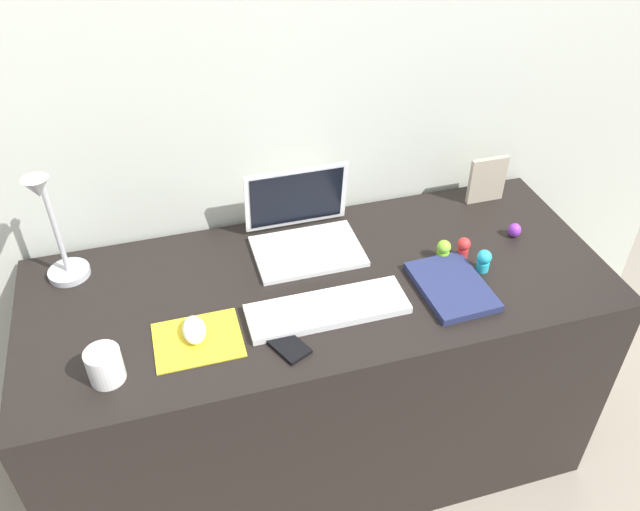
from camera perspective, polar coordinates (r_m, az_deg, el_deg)
ground_plane at (r=2.28m, az=0.03°, el=-16.52°), size 6.00×6.00×0.00m
back_wall at (r=1.96m, az=-2.94°, el=6.17°), size 2.77×0.05×1.65m
desk at (r=1.99m, az=0.03°, el=-10.41°), size 1.57×0.64×0.74m
laptop at (r=1.83m, az=-1.64°, el=2.51°), size 0.30×0.24×0.21m
keyboard at (r=1.64m, az=0.67°, el=-4.75°), size 0.41×0.13×0.02m
mousepad at (r=1.60m, az=-10.74°, el=-7.34°), size 0.21×0.17×0.00m
mouse at (r=1.60m, az=-11.06°, el=-6.46°), size 0.06×0.10×0.03m
cell_phone at (r=1.56m, az=-3.10°, el=-7.73°), size 0.11×0.14×0.01m
desk_lamp at (r=1.76m, az=-22.42°, el=1.93°), size 0.11×0.15×0.34m
notebook_pad at (r=1.74m, az=11.57°, el=-2.68°), size 0.18×0.25×0.02m
picture_frame at (r=2.07m, az=14.55°, el=6.49°), size 0.12×0.02×0.15m
coffee_mug at (r=1.54m, az=-18.47°, el=-9.21°), size 0.08×0.08×0.08m
toy_figurine_lime at (r=1.82m, az=10.90°, el=0.46°), size 0.04×0.04×0.06m
toy_figurine_cyan at (r=1.80m, az=14.27°, el=-0.39°), size 0.04×0.04×0.07m
toy_figurine_red at (r=1.83m, az=12.55°, el=0.72°), size 0.04×0.04×0.07m
toy_figurine_purple at (r=1.96m, az=16.81°, el=2.16°), size 0.04×0.04×0.04m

